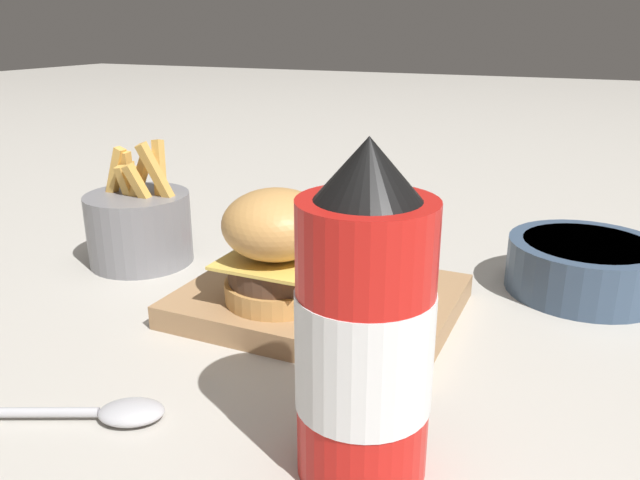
{
  "coord_description": "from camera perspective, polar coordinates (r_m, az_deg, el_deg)",
  "views": [
    {
      "loc": [
        0.23,
        -0.46,
        0.26
      ],
      "look_at": [
        0.01,
        0.03,
        0.07
      ],
      "focal_mm": 35.0,
      "sensor_mm": 36.0,
      "label": 1
    }
  ],
  "objects": [
    {
      "name": "ketchup_bottle",
      "position": [
        0.36,
        4.07,
        -8.52
      ],
      "size": [
        0.08,
        0.08,
        0.21
      ],
      "color": "red",
      "rests_on": "ground_plane"
    },
    {
      "name": "ground_plane",
      "position": [
        0.57,
        -2.02,
        -7.77
      ],
      "size": [
        6.0,
        6.0,
        0.0
      ],
      "primitive_type": "plane",
      "color": "#B7B2A8"
    },
    {
      "name": "side_bowl",
      "position": [
        0.69,
        23.07,
        -2.14
      ],
      "size": [
        0.15,
        0.15,
        0.05
      ],
      "color": "#384C66",
      "rests_on": "ground_plane"
    },
    {
      "name": "fries_basket",
      "position": [
        0.74,
        -16.17,
        1.24
      ],
      "size": [
        0.12,
        0.12,
        0.14
      ],
      "color": "slate",
      "rests_on": "ground_plane"
    },
    {
      "name": "spoon",
      "position": [
        0.47,
        -18.65,
        -14.69
      ],
      "size": [
        0.14,
        0.08,
        0.01
      ],
      "rotation": [
        0.0,
        0.0,
        0.43
      ],
      "color": "#B2B2B7",
      "rests_on": "ground_plane"
    },
    {
      "name": "serving_board",
      "position": [
        0.6,
        -0.0,
        -5.56
      ],
      "size": [
        0.25,
        0.2,
        0.02
      ],
      "color": "#A37A51",
      "rests_on": "ground_plane"
    },
    {
      "name": "burger",
      "position": [
        0.56,
        -3.95,
        -0.45
      ],
      "size": [
        0.1,
        0.1,
        0.1
      ],
      "color": "tan",
      "rests_on": "serving_board"
    },
    {
      "name": "ketchup_puddle",
      "position": [
        0.78,
        -6.12,
        -0.31
      ],
      "size": [
        0.05,
        0.05,
        0.0
      ],
      "color": "#9E140F",
      "rests_on": "ground_plane"
    }
  ]
}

